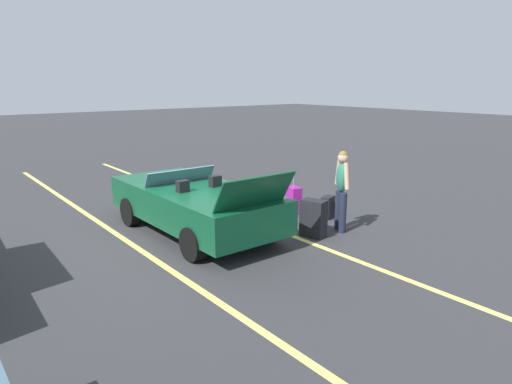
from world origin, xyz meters
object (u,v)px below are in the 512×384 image
convertible_car (189,202)px  suitcase_large_black (314,218)px  duffel_bag (273,217)px  traveler_person (342,187)px  suitcase_small_carryon (328,208)px  suitcase_medium_bright (293,200)px

convertible_car → suitcase_large_black: (-1.84, -1.71, -0.22)m
duffel_bag → suitcase_large_black: bearing=-172.9°
duffel_bag → traveler_person: 1.62m
suitcase_small_carryon → duffel_bag: bearing=-126.4°
convertible_car → suitcase_large_black: 2.52m
traveler_person → duffel_bag: bearing=-30.3°
suitcase_large_black → suitcase_small_carryon: 1.32m
convertible_car → duffel_bag: size_ratio=6.28×
duffel_bag → traveler_person: (-1.17, -0.81, 0.77)m
suitcase_small_carryon → traveler_person: size_ratio=0.30×
convertible_car → traveler_person: 3.09m
suitcase_large_black → suitcase_small_carryon: size_ratio=1.48×
suitcase_large_black → traveler_person: traveler_person is taller
convertible_car → suitcase_small_carryon: 3.09m
convertible_car → suitcase_medium_bright: 2.57m
suitcase_large_black → suitcase_small_carryon: bearing=16.3°
suitcase_medium_bright → suitcase_small_carryon: size_ratio=1.95×
suitcase_large_black → traveler_person: (-0.10, -0.68, 0.56)m
suitcase_medium_bright → traveler_person: 1.69m
duffel_bag → convertible_car: bearing=64.1°
traveler_person → convertible_car: bearing=-14.0°
suitcase_large_black → traveler_person: bearing=-22.7°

